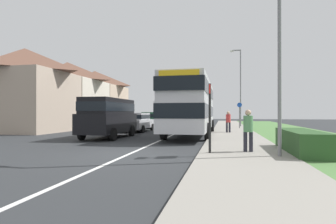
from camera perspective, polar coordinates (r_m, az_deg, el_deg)
ground_plane at (r=10.16m, az=-8.41°, el=-8.97°), size 120.00×120.00×0.00m
lane_marking_centre at (r=17.83m, az=0.55°, el=-5.17°), size 0.14×60.00×0.01m
pavement_near_side at (r=15.51m, az=14.52°, el=-5.71°), size 3.20×68.00×0.12m
grass_verge_seaward at (r=16.29m, az=29.88°, el=-5.49°), size 6.00×68.00×0.08m
roadside_hedge at (r=11.04m, az=26.74°, el=-5.90°), size 1.10×3.81×0.90m
double_decker_bus at (r=17.89m, az=5.01°, el=1.69°), size 2.80×10.31×3.70m
parked_van_black at (r=16.81m, az=-12.63°, el=-0.62°), size 2.11×4.96×2.42m
parked_car_silver at (r=22.11m, az=-6.69°, el=-1.98°), size 1.99×4.51×1.55m
parked_car_dark_green at (r=27.14m, az=-3.43°, el=-1.58°), size 1.87×4.21×1.63m
parked_car_grey at (r=32.39m, az=-0.66°, el=-1.33°), size 2.00×4.44×1.65m
pedestrian_at_stop at (r=10.22m, az=16.87°, el=-3.41°), size 0.34×0.34×1.67m
pedestrian_walking_away at (r=19.96m, az=12.84°, el=-1.85°), size 0.34×0.34×1.67m
bus_stop_sign at (r=9.59m, az=8.99°, el=-0.26°), size 0.09×0.52×2.60m
cycle_route_sign at (r=25.72m, az=15.14°, el=-0.47°), size 0.44×0.08×2.52m
street_lamp_near at (r=9.94m, az=22.28°, el=16.60°), size 1.14×0.20×7.73m
street_lamp_mid at (r=29.51m, az=15.17°, el=5.98°), size 1.14×0.20×8.33m
house_terrace_far_side at (r=29.90m, az=-20.89°, el=3.47°), size 6.93×18.17×6.92m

